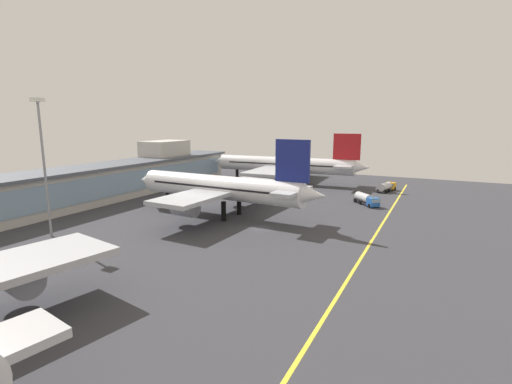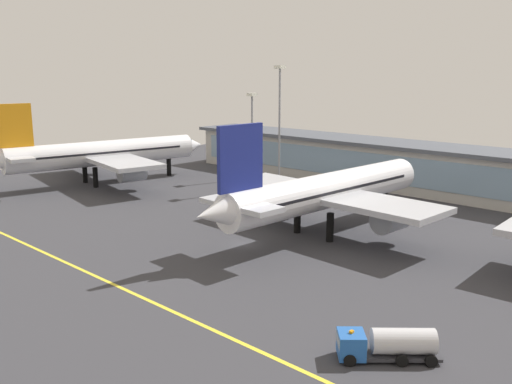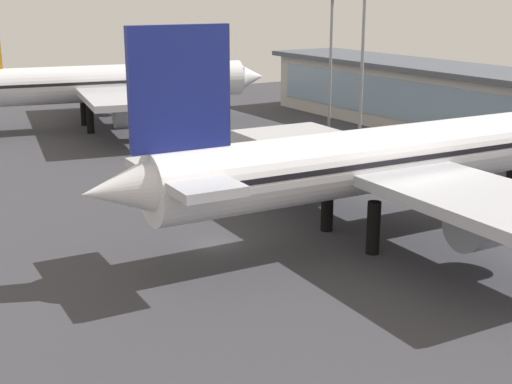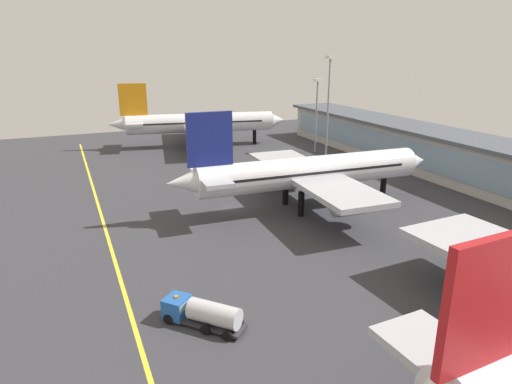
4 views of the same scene
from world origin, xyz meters
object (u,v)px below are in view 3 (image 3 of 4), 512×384
at_px(airliner_near_left, 105,84).
at_px(apron_light_mast_west, 364,21).
at_px(airliner_near_right, 380,161).
at_px(apron_light_mast_centre, 331,41).

xyz_separation_m(airliner_near_left, apron_light_mast_west, (32.45, 23.38, 10.08)).
xyz_separation_m(airliner_near_right, apron_light_mast_west, (-28.10, 21.21, 10.17)).
bearing_deg(apron_light_mast_centre, airliner_near_left, -127.18).
bearing_deg(airliner_near_right, airliner_near_left, 94.84).
relative_size(apron_light_mast_west, apron_light_mast_centre, 1.31).
xyz_separation_m(airliner_near_left, airliner_near_right, (60.55, 2.17, -0.09)).
bearing_deg(apron_light_mast_centre, apron_light_mast_west, -18.21).
bearing_deg(airliner_near_left, airliner_near_right, -77.17).
distance_m(airliner_near_right, apron_light_mast_centre, 47.59).
height_order(airliner_near_left, apron_light_mast_west, apron_light_mast_west).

